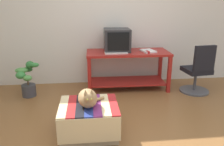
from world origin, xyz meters
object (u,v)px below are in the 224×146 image
at_px(desk, 128,63).
at_px(keyboard, 116,53).
at_px(ottoman_with_blanket, 89,119).
at_px(potted_plant, 27,80).
at_px(cat, 88,98).
at_px(book, 148,51).
at_px(office_chair, 198,72).
at_px(stapler, 148,52).
at_px(tv_monitor, 117,40).

bearing_deg(desk, keyboard, -148.17).
relative_size(ottoman_with_blanket, potted_plant, 1.16).
xyz_separation_m(desk, cat, (-0.74, -1.54, 0.01)).
distance_m(book, cat, 1.86).
bearing_deg(desk, office_chair, -15.67).
relative_size(desk, keyboard, 3.77).
height_order(book, cat, book).
bearing_deg(stapler, keyboard, 168.10).
relative_size(ottoman_with_blanket, stapler, 6.46).
distance_m(cat, potted_plant, 1.71).
height_order(desk, ottoman_with_blanket, desk).
distance_m(potted_plant, office_chair, 2.99).
bearing_deg(desk, tv_monitor, 162.30).
bearing_deg(ottoman_with_blanket, book, 52.69).
bearing_deg(tv_monitor, book, -11.14).
height_order(tv_monitor, book, tv_monitor).
distance_m(book, office_chair, 0.96).
bearing_deg(cat, book, 47.00).
bearing_deg(book, desk, 158.68).
height_order(tv_monitor, keyboard, tv_monitor).
xyz_separation_m(book, stapler, (-0.04, -0.11, 0.01)).
height_order(potted_plant, office_chair, office_chair).
height_order(keyboard, ottoman_with_blanket, keyboard).
xyz_separation_m(ottoman_with_blanket, potted_plant, (-1.05, 1.30, 0.09)).
bearing_deg(potted_plant, desk, 6.34).
height_order(potted_plant, stapler, stapler).
relative_size(keyboard, stapler, 3.64).
bearing_deg(book, office_chair, -32.82).
xyz_separation_m(book, ottoman_with_blanket, (-1.10, -1.44, -0.53)).
height_order(book, ottoman_with_blanket, book).
relative_size(keyboard, office_chair, 0.45).
bearing_deg(cat, desk, 57.92).
relative_size(desk, book, 5.20).
distance_m(tv_monitor, cat, 1.74).
bearing_deg(keyboard, office_chair, -9.37).
distance_m(keyboard, stapler, 0.56).
bearing_deg(stapler, office_chair, -21.45).
bearing_deg(book, stapler, -120.90).
distance_m(tv_monitor, book, 0.60).
xyz_separation_m(ottoman_with_blanket, office_chair, (1.94, 1.14, 0.19)).
height_order(ottoman_with_blanket, stapler, stapler).
bearing_deg(cat, tv_monitor, 64.80).
bearing_deg(potted_plant, cat, -52.12).
bearing_deg(stapler, ottoman_with_blanket, -137.75).
bearing_deg(desk, ottoman_with_blanket, -115.26).
xyz_separation_m(keyboard, office_chair, (1.44, -0.22, -0.34)).
height_order(desk, book, book).
bearing_deg(desk, cat, -114.79).
distance_m(cat, office_chair, 2.28).
height_order(tv_monitor, ottoman_with_blanket, tv_monitor).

